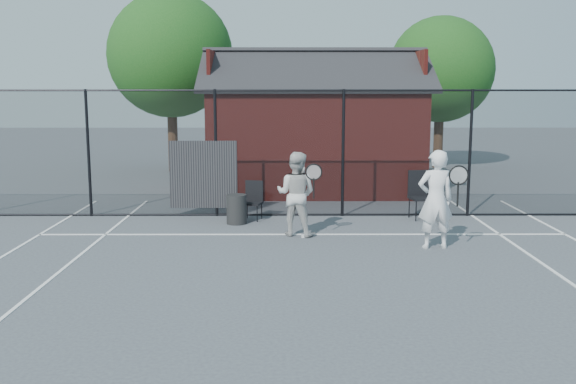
{
  "coord_description": "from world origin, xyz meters",
  "views": [
    {
      "loc": [
        -0.35,
        -10.05,
        3.01
      ],
      "look_at": [
        -0.31,
        1.77,
        1.1
      ],
      "focal_mm": 40.0,
      "sensor_mm": 36.0,
      "label": 1
    }
  ],
  "objects_px": {
    "player_back": "(296,194)",
    "chair_right": "(422,196)",
    "waste_bin": "(237,209)",
    "chair_left": "(252,201)",
    "player_front": "(436,199)",
    "clubhouse": "(314,136)"
  },
  "relations": [
    {
      "from": "player_front",
      "to": "chair_right",
      "type": "xyz_separation_m",
      "value": [
        0.33,
        2.76,
        -0.4
      ]
    },
    {
      "from": "chair_left",
      "to": "waste_bin",
      "type": "xyz_separation_m",
      "value": [
        -0.33,
        -0.39,
        -0.11
      ]
    },
    {
      "from": "player_front",
      "to": "player_back",
      "type": "distance_m",
      "value": 2.85
    },
    {
      "from": "player_back",
      "to": "chair_right",
      "type": "distance_m",
      "value": 3.39
    },
    {
      "from": "player_front",
      "to": "chair_right",
      "type": "distance_m",
      "value": 2.8
    },
    {
      "from": "waste_bin",
      "to": "clubhouse",
      "type": "bearing_deg",
      "value": 68.22
    },
    {
      "from": "chair_left",
      "to": "chair_right",
      "type": "bearing_deg",
      "value": 16.39
    },
    {
      "from": "player_back",
      "to": "waste_bin",
      "type": "distance_m",
      "value": 1.82
    },
    {
      "from": "chair_right",
      "to": "waste_bin",
      "type": "bearing_deg",
      "value": 176.81
    },
    {
      "from": "player_front",
      "to": "chair_left",
      "type": "height_order",
      "value": "player_front"
    },
    {
      "from": "chair_right",
      "to": "player_front",
      "type": "bearing_deg",
      "value": -106.76
    },
    {
      "from": "chair_left",
      "to": "chair_right",
      "type": "distance_m",
      "value": 3.95
    },
    {
      "from": "player_back",
      "to": "chair_left",
      "type": "distance_m",
      "value": 1.87
    },
    {
      "from": "clubhouse",
      "to": "chair_right",
      "type": "xyz_separation_m",
      "value": [
        2.31,
        -4.4,
        -1.06
      ]
    },
    {
      "from": "player_back",
      "to": "chair_right",
      "type": "xyz_separation_m",
      "value": [
        2.95,
        1.64,
        -0.32
      ]
    },
    {
      "from": "chair_left",
      "to": "chair_right",
      "type": "relative_size",
      "value": 0.8
    },
    {
      "from": "chair_left",
      "to": "waste_bin",
      "type": "bearing_deg",
      "value": -115.37
    },
    {
      "from": "chair_right",
      "to": "chair_left",
      "type": "bearing_deg",
      "value": 171.73
    },
    {
      "from": "player_front",
      "to": "chair_left",
      "type": "relative_size",
      "value": 2.13
    },
    {
      "from": "clubhouse",
      "to": "player_back",
      "type": "xyz_separation_m",
      "value": [
        -0.64,
        -6.04,
        -0.74
      ]
    },
    {
      "from": "player_front",
      "to": "player_back",
      "type": "relative_size",
      "value": 1.08
    },
    {
      "from": "player_back",
      "to": "chair_right",
      "type": "height_order",
      "value": "player_back"
    }
  ]
}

